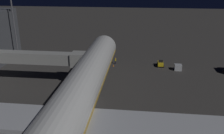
% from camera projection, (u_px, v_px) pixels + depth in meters
% --- Properties ---
extents(ground_plane, '(320.00, 320.00, 0.00)m').
position_uv_depth(ground_plane, '(90.00, 104.00, 47.32)').
color(ground_plane, '#383533').
extents(airliner_at_gate, '(59.43, 70.84, 18.40)m').
position_uv_depth(airliner_at_gate, '(70.00, 110.00, 33.78)').
color(airliner_at_gate, silver).
rests_on(airliner_at_gate, ground_plane).
extents(jet_bridge, '(20.99, 3.40, 7.51)m').
position_uv_depth(jet_bridge, '(47.00, 58.00, 54.89)').
color(jet_bridge, '#9E9E99').
rests_on(jet_bridge, ground_plane).
extents(apron_floodlight_mast, '(2.90, 0.50, 19.29)m').
position_uv_depth(apron_floodlight_mast, '(14.00, 24.00, 67.25)').
color(apron_floodlight_mast, '#59595E').
rests_on(apron_floodlight_mast, ground_plane).
extents(pushback_tug, '(1.86, 2.60, 1.95)m').
position_uv_depth(pushback_tug, '(160.00, 64.00, 67.05)').
color(pushback_tug, yellow).
rests_on(pushback_tug, ground_plane).
extents(baggage_container_mid_row, '(1.84, 1.60, 1.59)m').
position_uv_depth(baggage_container_mid_row, '(178.00, 67.00, 64.25)').
color(baggage_container_mid_row, '#B7BABF').
rests_on(baggage_container_mid_row, ground_plane).
extents(ground_crew_under_port_wing, '(0.40, 0.40, 1.85)m').
position_uv_depth(ground_crew_under_port_wing, '(115.00, 60.00, 68.85)').
color(ground_crew_under_port_wing, black).
rests_on(ground_crew_under_port_wing, ground_plane).
extents(traffic_cone_nose_port, '(0.36, 0.36, 0.55)m').
position_uv_depth(traffic_cone_nose_port, '(113.00, 65.00, 67.22)').
color(traffic_cone_nose_port, orange).
rests_on(traffic_cone_nose_port, ground_plane).
extents(traffic_cone_nose_starboard, '(0.36, 0.36, 0.55)m').
position_uv_depth(traffic_cone_nose_starboard, '(98.00, 65.00, 67.70)').
color(traffic_cone_nose_starboard, orange).
rests_on(traffic_cone_nose_starboard, ground_plane).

